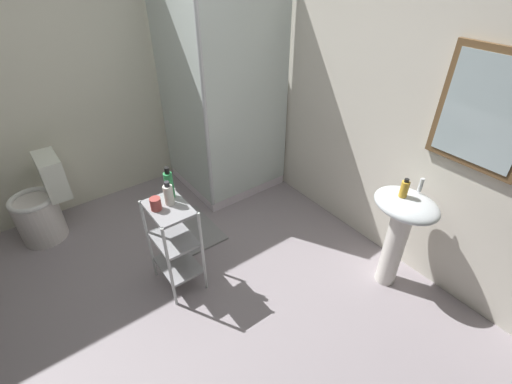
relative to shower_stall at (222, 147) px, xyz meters
name	(u,v)px	position (x,y,z in m)	size (l,w,h in m)	color
ground_plane	(173,318)	(1.22, -1.23, -0.47)	(4.20, 4.20, 0.02)	gray
wall_back	(371,94)	(1.23, 0.62, 0.79)	(4.20, 0.14, 2.50)	silver
wall_left	(56,79)	(-0.63, -1.23, 0.79)	(0.10, 4.20, 2.50)	silver
shower_stall	(222,147)	(0.00, 0.00, 0.00)	(0.92, 0.92, 2.00)	white
pedestal_sink	(401,223)	(1.91, 0.29, 0.12)	(0.46, 0.37, 0.81)	white
sink_faucet	(421,185)	(1.91, 0.41, 0.40)	(0.03, 0.03, 0.10)	silver
toilet	(42,207)	(-0.26, -1.70, -0.15)	(0.37, 0.49, 0.76)	white
storage_cart	(174,240)	(0.95, -1.02, -0.03)	(0.38, 0.28, 0.74)	silver
hand_soap_bottle	(404,189)	(1.88, 0.26, 0.41)	(0.05, 0.05, 0.14)	gold
lotion_bottle_white	(169,194)	(0.92, -0.99, 0.35)	(0.07, 0.07, 0.18)	white
body_wash_bottle_green	(169,184)	(0.85, -0.95, 0.38)	(0.06, 0.06, 0.24)	#309952
rinse_cup	(156,204)	(0.93, -1.09, 0.32)	(0.07, 0.07, 0.09)	#B24742
bath_mat	(193,229)	(0.47, -0.65, -0.45)	(0.60, 0.40, 0.02)	gray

